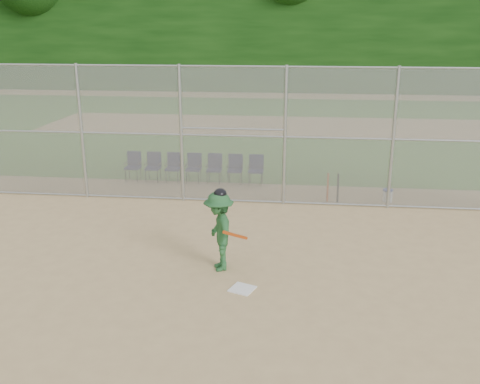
# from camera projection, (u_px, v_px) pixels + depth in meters

# --- Properties ---
(ground) EXTENTS (100.00, 100.00, 0.00)m
(ground) POSITION_uv_depth(u_px,v_px,m) (226.00, 278.00, 11.10)
(ground) COLOR tan
(ground) RESTS_ON ground
(grass_strip) EXTENTS (100.00, 100.00, 0.00)m
(grass_strip) POSITION_uv_depth(u_px,v_px,m) (273.00, 125.00, 28.18)
(grass_strip) COLOR #2F5E1C
(grass_strip) RESTS_ON ground
(dirt_patch_far) EXTENTS (24.00, 24.00, 0.00)m
(dirt_patch_far) POSITION_uv_depth(u_px,v_px,m) (273.00, 125.00, 28.18)
(dirt_patch_far) COLOR tan
(dirt_patch_far) RESTS_ON ground
(backstop_fence) EXTENTS (16.09, 0.09, 4.00)m
(backstop_fence) POSITION_uv_depth(u_px,v_px,m) (250.00, 134.00, 15.23)
(backstop_fence) COLOR gray
(backstop_fence) RESTS_ON ground
(treeline) EXTENTS (81.00, 60.00, 11.00)m
(treeline) POSITION_uv_depth(u_px,v_px,m) (277.00, 17.00, 28.45)
(treeline) COLOR black
(treeline) RESTS_ON ground
(home_plate) EXTENTS (0.58, 0.58, 0.02)m
(home_plate) POSITION_uv_depth(u_px,v_px,m) (242.00, 289.00, 10.61)
(home_plate) COLOR silver
(home_plate) RESTS_ON ground
(batter_at_plate) EXTENTS (1.11, 1.39, 1.81)m
(batter_at_plate) POSITION_uv_depth(u_px,v_px,m) (219.00, 231.00, 11.27)
(batter_at_plate) COLOR #215228
(batter_at_plate) RESTS_ON ground
(water_cooler) EXTENTS (0.30, 0.30, 0.38)m
(water_cooler) POSITION_uv_depth(u_px,v_px,m) (388.00, 195.00, 15.90)
(water_cooler) COLOR white
(water_cooler) RESTS_ON ground
(spare_bats) EXTENTS (0.36, 0.25, 0.85)m
(spare_bats) POSITION_uv_depth(u_px,v_px,m) (333.00, 187.00, 15.87)
(spare_bats) COLOR #D84C14
(spare_bats) RESTS_ON ground
(chair_0) EXTENTS (0.54, 0.52, 0.96)m
(chair_0) POSITION_uv_depth(u_px,v_px,m) (133.00, 167.00, 17.99)
(chair_0) COLOR #10133D
(chair_0) RESTS_ON ground
(chair_1) EXTENTS (0.54, 0.52, 0.96)m
(chair_1) POSITION_uv_depth(u_px,v_px,m) (153.00, 167.00, 17.92)
(chair_1) COLOR #10133D
(chair_1) RESTS_ON ground
(chair_2) EXTENTS (0.54, 0.52, 0.96)m
(chair_2) POSITION_uv_depth(u_px,v_px,m) (173.00, 168.00, 17.85)
(chair_2) COLOR #10133D
(chair_2) RESTS_ON ground
(chair_3) EXTENTS (0.54, 0.52, 0.96)m
(chair_3) POSITION_uv_depth(u_px,v_px,m) (193.00, 168.00, 17.77)
(chair_3) COLOR #10133D
(chair_3) RESTS_ON ground
(chair_4) EXTENTS (0.54, 0.52, 0.96)m
(chair_4) POSITION_uv_depth(u_px,v_px,m) (214.00, 169.00, 17.70)
(chair_4) COLOR #10133D
(chair_4) RESTS_ON ground
(chair_5) EXTENTS (0.54, 0.52, 0.96)m
(chair_5) POSITION_uv_depth(u_px,v_px,m) (235.00, 170.00, 17.62)
(chair_5) COLOR #10133D
(chair_5) RESTS_ON ground
(chair_6) EXTENTS (0.54, 0.52, 0.96)m
(chair_6) POSITION_uv_depth(u_px,v_px,m) (256.00, 170.00, 17.55)
(chair_6) COLOR #10133D
(chair_6) RESTS_ON ground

